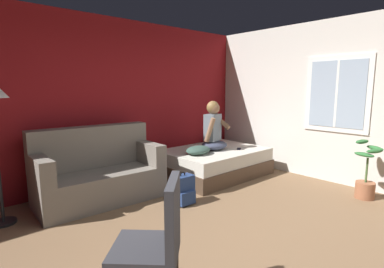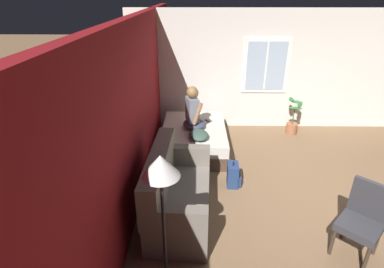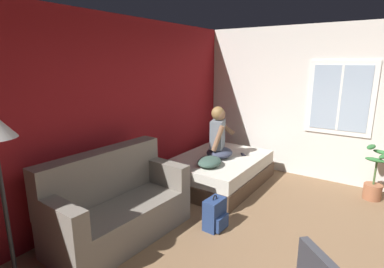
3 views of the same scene
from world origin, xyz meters
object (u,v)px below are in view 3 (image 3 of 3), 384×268
object	(u,v)px
bed	(219,170)
backpack	(215,214)
throw_pillow	(210,162)
cell_phone	(243,154)
couch	(116,205)
potted_plant	(374,181)
person_seated	(219,137)

from	to	relation	value
bed	backpack	distance (m)	1.48
bed	backpack	size ratio (longest dim) A/B	4.03
throw_pillow	cell_phone	xyz separation A→B (m)	(0.84, -0.19, -0.07)
throw_pillow	cell_phone	world-z (taller)	throw_pillow
couch	potted_plant	distance (m)	3.84
throw_pillow	person_seated	bearing A→B (deg)	12.88
person_seated	backpack	size ratio (longest dim) A/B	1.91
throw_pillow	couch	bearing A→B (deg)	168.08
bed	couch	bearing A→B (deg)	173.32
cell_phone	throw_pillow	bearing A→B (deg)	-136.22
bed	person_seated	xyz separation A→B (m)	(-0.01, 0.02, 0.60)
backpack	throw_pillow	distance (m)	1.07
backpack	potted_plant	world-z (taller)	potted_plant
couch	potted_plant	xyz separation A→B (m)	(2.90, -2.52, -0.09)
couch	backpack	size ratio (longest dim) A/B	3.80
person_seated	cell_phone	distance (m)	0.58
couch	cell_phone	size ratio (longest dim) A/B	12.08
bed	couch	distance (m)	2.13
throw_pillow	backpack	bearing A→B (deg)	-144.74
backpack	person_seated	bearing A→B (deg)	27.97
couch	cell_phone	bearing A→B (deg)	-12.21
bed	backpack	bearing A→B (deg)	-152.73
couch	cell_phone	xyz separation A→B (m)	(2.46, -0.53, 0.09)
bed	potted_plant	size ratio (longest dim) A/B	2.17
cell_phone	potted_plant	distance (m)	2.05
couch	backpack	distance (m)	1.24
bed	cell_phone	distance (m)	0.51
cell_phone	person_seated	bearing A→B (deg)	-163.42
cell_phone	potted_plant	world-z (taller)	potted_plant
person_seated	backpack	world-z (taller)	person_seated
throw_pillow	potted_plant	world-z (taller)	potted_plant
backpack	potted_plant	distance (m)	2.64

